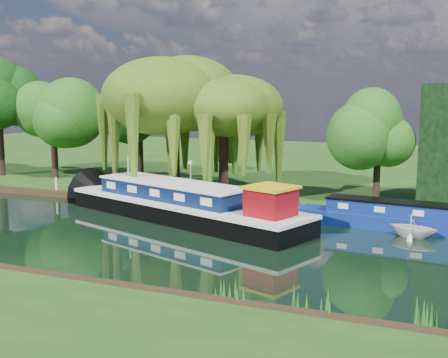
% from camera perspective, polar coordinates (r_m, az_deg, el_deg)
% --- Properties ---
extents(ground, '(120.00, 120.00, 0.00)m').
position_cam_1_polar(ground, '(32.69, -12.28, -5.29)').
color(ground, black).
extents(far_bank, '(120.00, 52.00, 0.45)m').
position_cam_1_polar(far_bank, '(63.14, 5.59, 1.69)').
color(far_bank, '#194011').
rests_on(far_bank, ground).
extents(dutch_barge, '(18.05, 9.62, 3.74)m').
position_cam_1_polar(dutch_barge, '(34.95, -4.05, -2.67)').
color(dutch_barge, black).
rests_on(dutch_barge, ground).
extents(narrowboat, '(12.34, 3.31, 1.78)m').
position_cam_1_polar(narrowboat, '(34.00, 17.54, -3.87)').
color(narrowboat, navy).
rests_on(narrowboat, ground).
extents(white_cruiser, '(3.02, 2.75, 1.37)m').
position_cam_1_polar(white_cruiser, '(32.48, 18.60, -5.64)').
color(white_cruiser, silver).
rests_on(white_cruiser, ground).
extents(willow_left, '(8.06, 8.06, 9.66)m').
position_cam_1_polar(willow_left, '(42.66, -5.06, 8.18)').
color(willow_left, black).
rests_on(willow_left, far_bank).
extents(willow_right, '(6.46, 6.46, 7.87)m').
position_cam_1_polar(willow_right, '(41.06, -0.04, 6.42)').
color(willow_right, black).
rests_on(willow_right, far_bank).
extents(tree_far_left, '(5.23, 5.23, 8.43)m').
position_cam_1_polar(tree_far_left, '(51.11, -17.02, 6.50)').
color(tree_far_left, black).
rests_on(tree_far_left, far_bank).
extents(tree_far_mid, '(4.74, 4.74, 7.75)m').
position_cam_1_polar(tree_far_mid, '(49.40, -8.59, 6.23)').
color(tree_far_mid, black).
rests_on(tree_far_mid, far_bank).
extents(tree_far_right, '(4.06, 4.06, 6.64)m').
position_cam_1_polar(tree_far_right, '(39.14, 15.41, 4.32)').
color(tree_far_right, black).
rests_on(tree_far_right, far_bank).
extents(lamppost, '(0.36, 0.36, 2.56)m').
position_cam_1_polar(lamppost, '(40.93, -3.40, 1.10)').
color(lamppost, silver).
rests_on(lamppost, far_bank).
extents(mooring_posts, '(19.16, 0.16, 1.00)m').
position_cam_1_polar(mooring_posts, '(39.76, -6.00, -1.29)').
color(mooring_posts, silver).
rests_on(mooring_posts, far_bank).
extents(reeds_near, '(33.70, 1.50, 1.10)m').
position_cam_1_polar(reeds_near, '(22.81, -8.94, -9.85)').
color(reeds_near, '#1D5717').
rests_on(reeds_near, ground).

